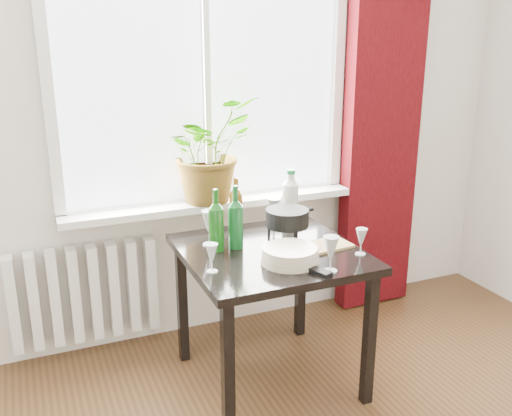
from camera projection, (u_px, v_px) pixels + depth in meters
name	position (u px, v px, depth m)	size (l,w,h in m)	color
window	(205.00, 65.00, 3.13)	(1.72, 0.08, 1.62)	white
windowsill	(212.00, 203.00, 3.30)	(1.72, 0.20, 0.04)	white
curtain	(383.00, 112.00, 3.55)	(0.50, 0.12, 2.56)	#330408
radiator	(85.00, 293.00, 3.18)	(0.80, 0.10, 0.55)	white
table	(270.00, 267.00, 2.86)	(0.85, 0.85, 0.74)	black
potted_plant	(208.00, 150.00, 3.20)	(0.53, 0.46, 0.59)	#29771F
wine_bottle_left	(216.00, 220.00, 2.78)	(0.07, 0.07, 0.32)	#0F490E
wine_bottle_right	(236.00, 217.00, 2.82)	(0.08, 0.08, 0.32)	#0D4519
bottle_amber	(236.00, 203.00, 3.10)	(0.07, 0.07, 0.29)	#6A3D0B
cleaning_bottle	(290.00, 196.00, 3.19)	(0.09, 0.09, 0.32)	silver
wineglass_front_right	(331.00, 254.00, 2.55)	(0.07, 0.07, 0.17)	silver
wineglass_far_right	(361.00, 241.00, 2.75)	(0.06, 0.06, 0.14)	#B2BABF
wineglass_back_center	(274.00, 212.00, 3.14)	(0.07, 0.07, 0.17)	silver
wineglass_back_left	(209.00, 228.00, 2.87)	(0.08, 0.08, 0.19)	silver
wineglass_front_left	(212.00, 258.00, 2.55)	(0.06, 0.06, 0.14)	silver
plate_stack	(290.00, 255.00, 2.67)	(0.28, 0.28, 0.07)	beige
fondue_pot	(287.00, 225.00, 2.92)	(0.25, 0.22, 0.17)	black
tv_remote	(315.00, 270.00, 2.57)	(0.05, 0.17, 0.02)	black
cutting_board	(325.00, 246.00, 2.87)	(0.25, 0.16, 0.01)	tan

